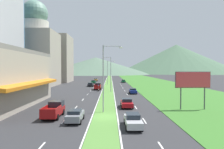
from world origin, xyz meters
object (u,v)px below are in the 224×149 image
Objects in this scene: car_3 at (133,120)px; car_1 at (127,103)px; billboard_roadside at (193,81)px; car_5 at (75,115)px; street_lamp_mid at (110,72)px; motorcycle_rider at (98,89)px; pickup_truck_1 at (98,86)px; car_6 at (90,84)px; street_lamp_far at (108,71)px; car_0 at (133,91)px; car_7 at (123,81)px; street_lamp_near at (105,74)px; pickup_truck_0 at (54,110)px; car_2 at (94,82)px; car_4 at (96,80)px.

car_1 is at bearing 178.83° from car_3.
billboard_roadside reaches higher than car_5.
street_lamp_mid is 4.94× the size of motorcycle_rider.
car_5 is 0.80× the size of pickup_truck_1.
street_lamp_mid is 1.83× the size of pickup_truck_1.
billboard_roadside is 1.52× the size of car_6.
car_3 is at bearing -137.42° from billboard_roadside.
street_lamp_far reaches higher than car_3.
car_6 is at bearing -148.87° from car_0.
car_7 is (6.34, 40.16, -4.90)m from street_lamp_mid.
car_5 is at bearing 178.54° from motorcycle_rider.
car_7 is at bearing -14.53° from motorcycle_rider.
street_lamp_near is 8.27m from car_5.
car_0 is 0.78× the size of pickup_truck_0.
car_2 is at bearing -0.05° from pickup_truck_0.
motorcycle_rider is (4.25, -48.77, -0.02)m from car_4.
car_2 reaches higher than car_7.
street_lamp_far reaches higher than motorcycle_rider.
car_3 reaches higher than car_4.
street_lamp_near is 9.98m from car_3.
motorcycle_rider is (-2.68, -24.30, -4.92)m from street_lamp_far.
street_lamp_far is at bearing -28.06° from car_7.
street_lamp_near is at bearing -42.04° from car_1.
car_4 is 2.26× the size of motorcycle_rider.
car_2 is at bearing -161.01° from car_0.
car_3 is at bearing -116.50° from pickup_truck_0.
motorcycle_rider is (-16.75, 27.65, -3.84)m from billboard_roadside.
pickup_truck_0 reaches higher than car_7.
car_2 is 1.11× the size of car_5.
motorcycle_rider is at bearing -166.53° from car_6.
car_7 is (3.66, 74.99, -0.06)m from car_3.
car_2 is 1.19× the size of car_6.
billboard_roadside is 32.56m from motorcycle_rider.
street_lamp_mid is at bearing -172.74° from car_1.
street_lamp_far is at bearing 90.07° from street_lamp_near.
pickup_truck_1 is at bearing 116.91° from street_lamp_mid.
street_lamp_far reaches higher than pickup_truck_0.
pickup_truck_0 reaches higher than car_1.
street_lamp_near reaches higher than car_7.
street_lamp_far is (-0.07, 53.82, -0.14)m from street_lamp_near.
car_0 is at bearing -122.26° from motorcycle_rider.
billboard_roadside is (14.07, -51.95, -1.08)m from street_lamp_far.
car_2 is at bearing 7.25° from pickup_truck_1.
street_lamp_near is 7.32m from car_1.
billboard_roadside reaches higher than car_6.
car_0 is 19.83m from car_1.
car_4 is (-6.93, 24.47, -4.90)m from street_lamp_far.
car_5 is (-17.64, -7.33, -3.81)m from billboard_roadside.
street_lamp_mid is 2.10× the size of car_3.
car_0 is (-7.25, 21.65, -3.86)m from billboard_roadside.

